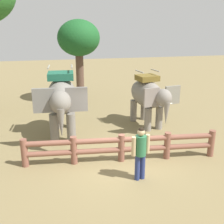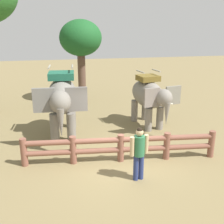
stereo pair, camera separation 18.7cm
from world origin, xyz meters
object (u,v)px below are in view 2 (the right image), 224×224
object	(u,v)px
elephant_center	(149,96)
log_fence	(121,146)
elephant_near_left	(62,98)
tourist_woman_in_black	(139,150)
tree_back_center	(81,40)

from	to	relation	value
elephant_center	log_fence	bearing A→B (deg)	-123.43
log_fence	elephant_center	bearing A→B (deg)	56.57
elephant_near_left	tourist_woman_in_black	bearing A→B (deg)	-61.59
log_fence	elephant_near_left	bearing A→B (deg)	125.08
log_fence	tourist_woman_in_black	bearing A→B (deg)	-78.27
elephant_center	tree_back_center	world-z (taller)	tree_back_center
log_fence	tree_back_center	bearing A→B (deg)	93.89
tree_back_center	tourist_woman_in_black	bearing A→B (deg)	-85.02
tourist_woman_in_black	elephant_center	bearing A→B (deg)	67.91
elephant_near_left	elephant_center	distance (m)	4.19
tourist_woman_in_black	tree_back_center	bearing A→B (deg)	94.98
elephant_near_left	tree_back_center	xyz separation A→B (m)	(1.40, 5.76, 2.12)
tourist_woman_in_black	tree_back_center	size ratio (longest dim) A/B	0.36
elephant_center	tourist_woman_in_black	bearing A→B (deg)	-112.09
elephant_center	tourist_woman_in_black	xyz separation A→B (m)	(-1.89, -4.66, -0.49)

